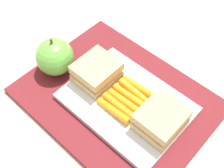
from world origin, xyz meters
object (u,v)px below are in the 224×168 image
at_px(sandwich_half_left, 161,120).
at_px(sandwich_half_right, 97,72).
at_px(food_tray, 126,103).
at_px(apple, 55,57).
at_px(carrot_sticks_bundle, 127,99).

relative_size(sandwich_half_left, sandwich_half_right, 1.00).
height_order(food_tray, apple, apple).
distance_m(sandwich_half_left, carrot_sticks_bundle, 0.08).
bearing_deg(carrot_sticks_bundle, sandwich_half_right, 0.32).
bearing_deg(carrot_sticks_bundle, sandwich_half_left, 179.68).
xyz_separation_m(carrot_sticks_bundle, apple, (0.16, 0.03, 0.02)).
distance_m(food_tray, sandwich_half_right, 0.08).
height_order(carrot_sticks_bundle, apple, apple).
distance_m(sandwich_half_left, apple, 0.24).
relative_size(food_tray, apple, 2.61).
relative_size(food_tray, sandwich_half_left, 2.88).
xyz_separation_m(food_tray, carrot_sticks_bundle, (0.00, -0.00, 0.01)).
xyz_separation_m(sandwich_half_left, apple, (0.24, 0.03, 0.00)).
relative_size(sandwich_half_right, carrot_sticks_bundle, 0.93).
relative_size(sandwich_half_left, carrot_sticks_bundle, 0.93).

